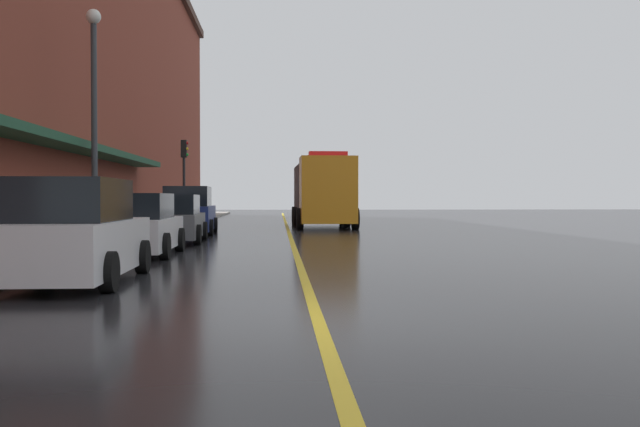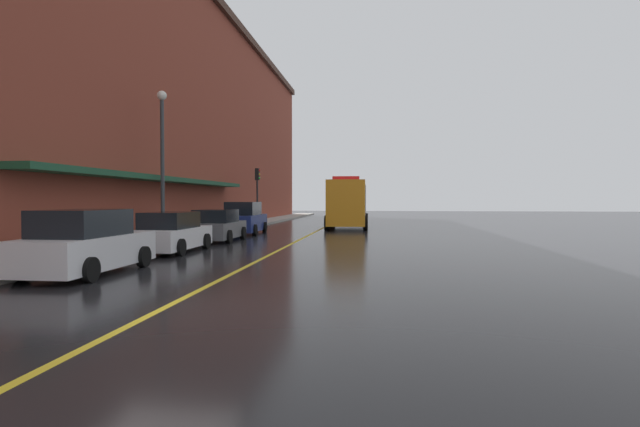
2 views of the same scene
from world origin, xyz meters
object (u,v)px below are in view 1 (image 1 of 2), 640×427
parked_car_1 (137,226)px  parked_car_2 (171,220)px  street_lamp_left (94,100)px  parked_car_0 (72,234)px  parked_car_3 (189,212)px  parking_meter_0 (71,215)px  parking_meter_1 (52,216)px  traffic_light_near (184,165)px  utility_truck (323,193)px

parked_car_1 → parked_car_2: size_ratio=1.00×
street_lamp_left → parked_car_0: bearing=-78.2°
parked_car_0 → parked_car_1: size_ratio=1.04×
parked_car_0 → parked_car_3: (-0.02, 16.36, 0.05)m
parked_car_0 → parked_car_3: bearing=-0.3°
parked_car_1 → parked_car_3: bearing=-0.4°
parked_car_1 → parked_car_2: (0.08, 5.27, -0.00)m
parking_meter_0 → street_lamp_left: (-0.60, 4.62, 3.34)m
parked_car_1 → parked_car_3: size_ratio=0.96×
parked_car_1 → parked_car_2: 5.27m
parking_meter_1 → parking_meter_0: bearing=90.0°
parked_car_1 → parking_meter_1: size_ratio=3.35×
parked_car_3 → traffic_light_near: traffic_light_near is taller
parked_car_3 → parked_car_2: bearing=179.5°
parked_car_3 → parking_meter_1: (-1.31, -13.15, 0.17)m
utility_truck → street_lamp_left: size_ratio=1.11×
parked_car_3 → parking_meter_1: 13.21m
parked_car_0 → parking_meter_0: bearing=15.6°
utility_truck → traffic_light_near: 7.40m
utility_truck → parking_meter_0: utility_truck is taller
parked_car_0 → parked_car_3: 16.36m
utility_truck → parking_meter_1: utility_truck is taller
utility_truck → traffic_light_near: bearing=-104.3°
parking_meter_1 → traffic_light_near: size_ratio=0.31×
parked_car_2 → traffic_light_near: size_ratio=1.03×
parked_car_0 → traffic_light_near: traffic_light_near is taller
parked_car_2 → parking_meter_0: bearing=166.1°
parked_car_2 → parked_car_3: bearing=-0.6°
parked_car_2 → parking_meter_0: (-1.40, -6.41, 0.32)m
parking_meter_0 → traffic_light_near: bearing=89.8°
parked_car_0 → traffic_light_near: bearing=2.5°
parked_car_1 → utility_truck: size_ratio=0.58×
parking_meter_0 → traffic_light_near: size_ratio=0.31×
utility_truck → parking_meter_0: (-7.13, -18.40, -0.65)m
parked_car_3 → parked_car_0: bearing=178.5°
parked_car_0 → parked_car_1: bearing=-0.3°
parking_meter_0 → traffic_light_near: (0.06, 20.05, 2.10)m
traffic_light_near → parking_meter_0: bearing=-90.2°
parking_meter_0 → street_lamp_left: size_ratio=0.19×
parked_car_2 → parked_car_3: 5.33m
parked_car_1 → parked_car_3: 10.59m
street_lamp_left → traffic_light_near: bearing=87.5°
utility_truck → parked_car_0: bearing=-15.3°
parked_car_1 → parking_meter_0: size_ratio=3.35×
parked_car_0 → utility_truck: bearing=-14.6°
parking_meter_0 → parking_meter_1: 1.41m
parked_car_0 → street_lamp_left: (-1.93, 9.24, 3.57)m
parked_car_1 → parking_meter_0: (-1.32, -1.14, 0.32)m
street_lamp_left → traffic_light_near: street_lamp_left is taller
traffic_light_near → utility_truck: bearing=-13.2°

